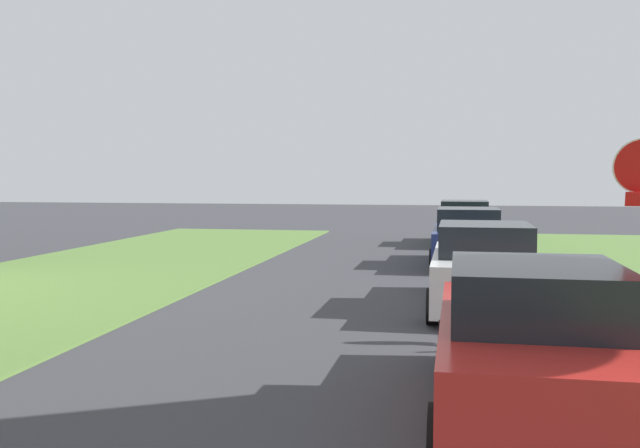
# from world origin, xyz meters

# --- Properties ---
(parked_sedan_red) EXTENTS (1.98, 4.42, 1.57)m
(parked_sedan_red) POSITION_xyz_m (2.44, 7.13, 0.72)
(parked_sedan_red) COLOR red
(parked_sedan_red) RESTS_ON ground
(parked_sedan_white) EXTENTS (1.98, 4.42, 1.57)m
(parked_sedan_white) POSITION_xyz_m (2.24, 13.00, 0.72)
(parked_sedan_white) COLOR white
(parked_sedan_white) RESTS_ON ground
(parked_sedan_navy) EXTENTS (1.98, 4.42, 1.57)m
(parked_sedan_navy) POSITION_xyz_m (2.10, 19.29, 0.72)
(parked_sedan_navy) COLOR navy
(parked_sedan_navy) RESTS_ON ground
(parked_sedan_green) EXTENTS (1.98, 4.42, 1.57)m
(parked_sedan_green) POSITION_xyz_m (2.12, 25.31, 0.72)
(parked_sedan_green) COLOR #28663D
(parked_sedan_green) RESTS_ON ground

